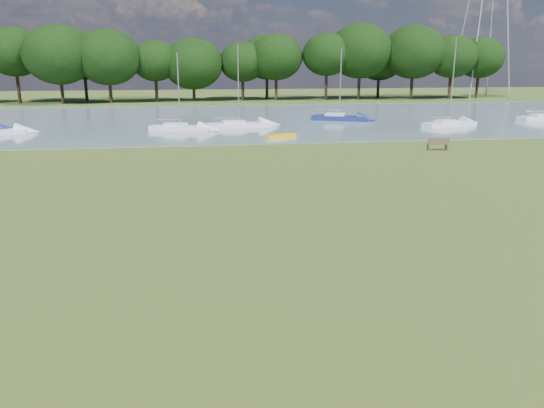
{
  "coord_description": "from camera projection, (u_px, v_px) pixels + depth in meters",
  "views": [
    {
      "loc": [
        -3.32,
        -20.35,
        6.53
      ],
      "look_at": [
        -0.49,
        -2.0,
        1.52
      ],
      "focal_mm": 35.0,
      "sensor_mm": 36.0,
      "label": 1
    }
  ],
  "objects": [
    {
      "name": "ground",
      "position": [
        277.0,
        227.0,
        21.61
      ],
      "size": [
        220.0,
        220.0,
        0.0
      ],
      "primitive_type": "plane",
      "color": "brown"
    },
    {
      "name": "river",
      "position": [
        219.0,
        119.0,
        61.69
      ],
      "size": [
        220.0,
        40.0,
        0.1
      ],
      "primitive_type": "cube",
      "color": "gray",
      "rests_on": "ground"
    },
    {
      "name": "far_bank",
      "position": [
        209.0,
        101.0,
        90.32
      ],
      "size": [
        220.0,
        20.0,
        0.4
      ],
      "primitive_type": "cube",
      "color": "#4C6626",
      "rests_on": "ground"
    },
    {
      "name": "riverbank_bench",
      "position": [
        438.0,
        144.0,
        40.0
      ],
      "size": [
        1.65,
        0.74,
        0.98
      ],
      "rotation": [
        0.0,
        0.0,
        -0.17
      ],
      "color": "brown",
      "rests_on": "ground"
    },
    {
      "name": "kayak",
      "position": [
        280.0,
        136.0,
        46.48
      ],
      "size": [
        2.97,
        1.83,
        0.29
      ],
      "primitive_type": "cube",
      "rotation": [
        0.0,
        0.0,
        0.42
      ],
      "color": "#E4B10D",
      "rests_on": "river"
    },
    {
      "name": "tree_line",
      "position": [
        148.0,
        57.0,
        83.25
      ],
      "size": [
        125.34,
        10.01,
        12.11
      ],
      "color": "black",
      "rests_on": "far_bank"
    },
    {
      "name": "sailboat_0",
      "position": [
        180.0,
        126.0,
        50.96
      ],
      "size": [
        6.1,
        3.53,
        7.27
      ],
      "rotation": [
        0.0,
        0.0,
        -0.34
      ],
      "color": "silver",
      "rests_on": "river"
    },
    {
      "name": "sailboat_1",
      "position": [
        339.0,
        116.0,
        59.92
      ],
      "size": [
        6.38,
        4.09,
        7.85
      ],
      "rotation": [
        0.0,
        0.0,
        -0.41
      ],
      "color": "navy",
      "rests_on": "river"
    },
    {
      "name": "sailboat_2",
      "position": [
        449.0,
        122.0,
        54.48
      ],
      "size": [
        6.19,
        3.31,
        8.88
      ],
      "rotation": [
        0.0,
        0.0,
        0.29
      ],
      "color": "silver",
      "rests_on": "river"
    },
    {
      "name": "sailboat_6",
      "position": [
        238.0,
        123.0,
        53.8
      ],
      "size": [
        6.55,
        2.22,
        8.07
      ],
      "rotation": [
        0.0,
        0.0,
        0.06
      ],
      "color": "silver",
      "rests_on": "river"
    }
  ]
}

